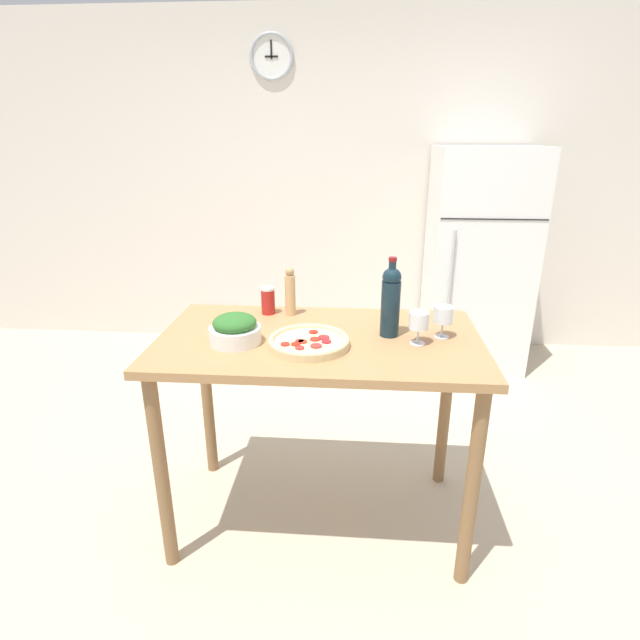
% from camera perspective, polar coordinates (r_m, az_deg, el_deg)
% --- Properties ---
extents(ground_plane, '(14.00, 14.00, 0.00)m').
position_cam_1_polar(ground_plane, '(2.54, -0.07, -21.44)').
color(ground_plane, '#BCAD93').
extents(wall_back, '(6.40, 0.09, 2.60)m').
position_cam_1_polar(wall_back, '(4.14, 2.36, 14.95)').
color(wall_back, silver).
rests_on(wall_back, ground_plane).
extents(refrigerator, '(0.72, 0.68, 1.63)m').
position_cam_1_polar(refrigerator, '(3.95, 17.57, 6.53)').
color(refrigerator, white).
rests_on(refrigerator, ground_plane).
extents(prep_counter, '(1.32, 0.75, 0.92)m').
position_cam_1_polar(prep_counter, '(2.10, -0.08, -5.18)').
color(prep_counter, '#A87A4C').
rests_on(prep_counter, ground_plane).
extents(wine_bottle, '(0.08, 0.08, 0.33)m').
position_cam_1_polar(wine_bottle, '(2.03, 8.08, 2.28)').
color(wine_bottle, '#142833').
rests_on(wine_bottle, prep_counter).
extents(wine_glass_near, '(0.08, 0.08, 0.13)m').
position_cam_1_polar(wine_glass_near, '(1.99, 11.23, -0.21)').
color(wine_glass_near, silver).
rests_on(wine_glass_near, prep_counter).
extents(wine_glass_far, '(0.08, 0.08, 0.13)m').
position_cam_1_polar(wine_glass_far, '(2.07, 13.91, 0.46)').
color(wine_glass_far, silver).
rests_on(wine_glass_far, prep_counter).
extents(pepper_mill, '(0.05, 0.05, 0.23)m').
position_cam_1_polar(pepper_mill, '(2.27, -3.43, 3.21)').
color(pepper_mill, tan).
rests_on(pepper_mill, prep_counter).
extents(salad_bowl, '(0.20, 0.20, 0.12)m').
position_cam_1_polar(salad_bowl, '(2.00, -9.69, -1.07)').
color(salad_bowl, white).
rests_on(salad_bowl, prep_counter).
extents(homemade_pizza, '(0.32, 0.32, 0.04)m').
position_cam_1_polar(homemade_pizza, '(1.95, -1.27, -2.49)').
color(homemade_pizza, '#DBC189').
rests_on(homemade_pizza, prep_counter).
extents(salt_canister, '(0.06, 0.06, 0.13)m').
position_cam_1_polar(salt_canister, '(2.31, -5.96, 2.24)').
color(salt_canister, '#B2231E').
rests_on(salt_canister, prep_counter).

